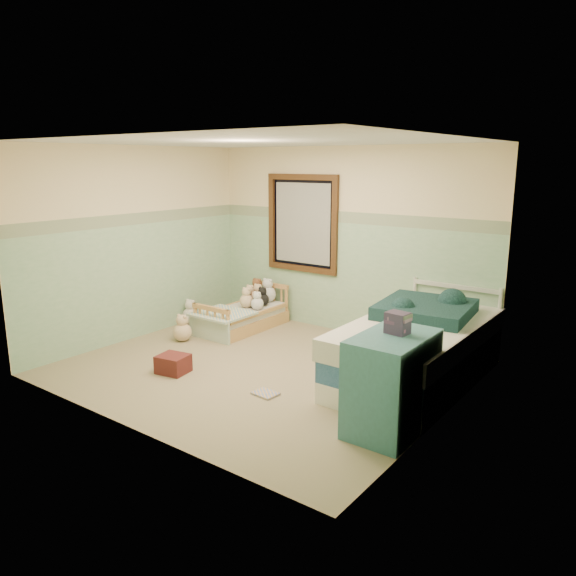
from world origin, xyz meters
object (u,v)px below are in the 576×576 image
Objects in this scene: plush_floor_cream at (191,316)px; floor_book at (265,394)px; dresser at (392,383)px; toddler_bed_frame at (243,322)px; red_pillow at (173,364)px; plush_floor_tan at (182,332)px; twin_bed_frame at (415,372)px.

floor_book is at bearing -27.98° from plush_floor_cream.
dresser is (3.77, -1.21, 0.31)m from plush_floor_cream.
toddler_bed_frame is 1.80m from red_pillow.
plush_floor_tan reaches higher than red_pillow.
red_pillow is 1.31× the size of floor_book.
floor_book is (-1.07, -1.22, -0.10)m from twin_bed_frame.
floor_book is (1.69, -1.59, -0.07)m from toddler_bed_frame.
twin_bed_frame is 2.54× the size of dresser.
toddler_bed_frame reaches higher than floor_book.
floor_book is (1.21, 0.14, -0.09)m from red_pillow.
twin_bed_frame is at bearing 30.95° from red_pillow.
plush_floor_cream is 0.77m from plush_floor_tan.
toddler_bed_frame is 0.60× the size of twin_bed_frame.
twin_bed_frame is (2.76, -0.37, 0.03)m from toddler_bed_frame.
toddler_bed_frame is 2.32m from floor_book.
plush_floor_tan is at bearing 132.03° from red_pillow.
plush_floor_tan is 0.11× the size of twin_bed_frame.
toddler_bed_frame is 0.80m from plush_floor_cream.
plush_floor_cream is at bearing 128.45° from plush_floor_tan.
twin_bed_frame is (3.50, -0.07, -0.01)m from plush_floor_cream.
dresser is (0.27, -1.14, 0.32)m from twin_bed_frame.
plush_floor_tan is at bearing 165.20° from floor_book.
dresser is at bearing 5.10° from red_pillow.
dresser is 2.57m from red_pillow.
red_pillow is at bearing -74.29° from toddler_bed_frame.
plush_floor_cream is at bearing 162.23° from dresser.
plush_floor_cream is 1.03× the size of plush_floor_tan.
floor_book is (-1.34, -0.08, -0.42)m from dresser.
plush_floor_tan is 1.12m from red_pillow.
toddler_bed_frame is 3.40m from dresser.
dresser is 2.68× the size of red_pillow.
plush_floor_cream is 0.77× the size of red_pillow.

